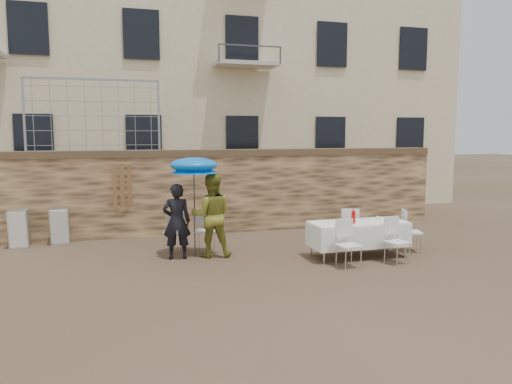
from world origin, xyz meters
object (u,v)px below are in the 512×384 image
object	(u,v)px
man_suit	(177,221)
chair_stack_left	(20,227)
table_chair_back	(350,228)
table_chair_front_right	(397,241)
umbrella	(194,168)
chair_stack_right	(61,225)
banquet_table	(358,224)
soda_bottle	(353,217)
couple_chair_right	(205,230)
couple_chair_left	(174,232)
table_chair_side	(412,231)
woman_dress	(211,215)
table_chair_front_left	(349,244)

from	to	relation	value
man_suit	chair_stack_left	distance (m)	4.16
table_chair_back	chair_stack_left	distance (m)	7.82
man_suit	table_chair_front_right	bearing A→B (deg)	163.52
umbrella	chair_stack_right	distance (m)	3.96
man_suit	banquet_table	bearing A→B (deg)	171.11
man_suit	table_chair_front_right	size ratio (longest dim) A/B	1.69
soda_bottle	banquet_table	bearing A→B (deg)	36.87
soda_bottle	chair_stack_right	bearing A→B (deg)	150.98
couple_chair_right	couple_chair_left	bearing A→B (deg)	25.24
couple_chair_right	table_chair_side	xyz separation A→B (m)	(4.50, -1.38, 0.00)
couple_chair_right	table_chair_front_right	bearing A→B (deg)	173.44
chair_stack_left	chair_stack_right	world-z (taller)	same
man_suit	woman_dress	xyz separation A→B (m)	(0.75, 0.00, 0.10)
couple_chair_right	banquet_table	size ratio (longest dim) A/B	0.46
man_suit	chair_stack_right	bearing A→B (deg)	-37.62
man_suit	chair_stack_left	size ratio (longest dim) A/B	1.77
table_chair_front_right	chair_stack_left	world-z (taller)	table_chair_front_right
soda_bottle	chair_stack_left	size ratio (longest dim) A/B	0.28
woman_dress	chair_stack_right	size ratio (longest dim) A/B	1.97
table_chair_front_right	table_chair_back	bearing A→B (deg)	86.23
banquet_table	table_chair_front_right	bearing A→B (deg)	-56.31
chair_stack_right	table_chair_front_left	bearing A→B (deg)	-34.92
woman_dress	table_chair_back	world-z (taller)	woman_dress
woman_dress	couple_chair_right	bearing A→B (deg)	-75.53
soda_bottle	chair_stack_right	distance (m)	7.02
couple_chair_right	banquet_table	bearing A→B (deg)	179.70
man_suit	couple_chair_right	size ratio (longest dim) A/B	1.69
couple_chair_left	soda_bottle	distance (m)	3.97
man_suit	banquet_table	world-z (taller)	man_suit
soda_bottle	woman_dress	bearing A→B (deg)	159.22
man_suit	chair_stack_right	size ratio (longest dim) A/B	1.77
table_chair_front_left	couple_chair_left	bearing A→B (deg)	138.60
banquet_table	table_chair_back	distance (m)	0.86
banquet_table	table_chair_front_right	world-z (taller)	table_chair_front_right
umbrella	couple_chair_right	world-z (taller)	umbrella
table_chair_back	chair_stack_right	bearing A→B (deg)	2.70
woman_dress	couple_chair_left	size ratio (longest dim) A/B	1.89
couple_chair_right	table_chair_front_right	xyz separation A→B (m)	(3.60, -2.23, 0.00)
umbrella	table_chair_back	bearing A→B (deg)	-3.67
man_suit	couple_chair_left	xyz separation A→B (m)	(0.00, 0.55, -0.33)
man_suit	umbrella	bearing A→B (deg)	-161.09
couple_chair_left	banquet_table	size ratio (longest dim) A/B	0.46
umbrella	soda_bottle	world-z (taller)	umbrella
chair_stack_right	man_suit	bearing A→B (deg)	-42.50
table_chair_front_left	table_chair_back	xyz separation A→B (m)	(0.80, 1.55, 0.00)
chair_stack_right	couple_chair_left	bearing A→B (deg)	-34.96
couple_chair_right	soda_bottle	size ratio (longest dim) A/B	3.69
umbrella	chair_stack_left	world-z (taller)	umbrella
banquet_table	umbrella	bearing A→B (deg)	163.13
couple_chair_right	soda_bottle	bearing A→B (deg)	175.88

